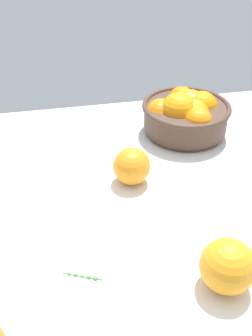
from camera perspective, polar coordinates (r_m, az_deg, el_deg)
The scene contains 5 objects.
ground_plane at distance 81.47cm, azimuth -1.38°, elevation -6.59°, with size 133.07×90.14×3.00cm, color white.
fruit_bowl at distance 103.05cm, azimuth 8.32°, elevation 7.46°, with size 21.83×21.83×11.43cm.
loose_orange_0 at distance 66.47cm, azimuth 13.97°, elevation -13.11°, with size 8.79×8.79×8.79cm, color orange.
loose_orange_1 at distance 85.13cm, azimuth 0.79°, elevation 0.25°, with size 7.89×7.89×7.89cm, color orange.
herb_sprig_0 at distance 69.07cm, azimuth -5.80°, elevation -14.72°, with size 6.22×2.92×0.88cm.
Camera 1 is at (-9.94, -59.47, 53.30)cm, focal length 43.77 mm.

